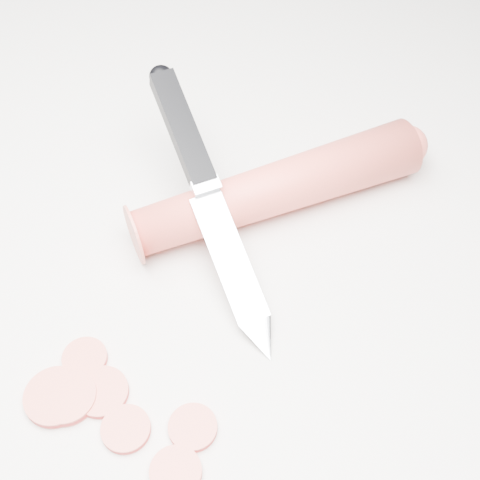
# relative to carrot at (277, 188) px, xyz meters

# --- Properties ---
(ground) EXTENTS (2.40, 2.40, 0.00)m
(ground) POSITION_rel_carrot_xyz_m (-0.07, -0.11, -0.02)
(ground) COLOR silver
(ground) RESTS_ON ground
(carrot) EXTENTS (0.21, 0.16, 0.04)m
(carrot) POSITION_rel_carrot_xyz_m (0.00, 0.00, 0.00)
(carrot) COLOR #DA4337
(carrot) RESTS_ON ground
(carrot_slice_0) EXTENTS (0.04, 0.04, 0.01)m
(carrot_slice_0) POSITION_rel_carrot_xyz_m (-0.12, -0.18, -0.02)
(carrot_slice_0) COLOR #D15644
(carrot_slice_0) RESTS_ON ground
(carrot_slice_1) EXTENTS (0.03, 0.03, 0.01)m
(carrot_slice_1) POSITION_rel_carrot_xyz_m (-0.11, -0.15, -0.02)
(carrot_slice_1) COLOR #D15644
(carrot_slice_1) RESTS_ON ground
(carrot_slice_2) EXTENTS (0.03, 0.03, 0.01)m
(carrot_slice_2) POSITION_rel_carrot_xyz_m (-0.03, -0.19, -0.02)
(carrot_slice_2) COLOR #D15644
(carrot_slice_2) RESTS_ON ground
(carrot_slice_3) EXTENTS (0.04, 0.04, 0.01)m
(carrot_slice_3) POSITION_rel_carrot_xyz_m (-0.09, -0.17, -0.02)
(carrot_slice_3) COLOR #D15644
(carrot_slice_3) RESTS_ON ground
(carrot_slice_4) EXTENTS (0.03, 0.03, 0.01)m
(carrot_slice_4) POSITION_rel_carrot_xyz_m (-0.07, -0.20, -0.02)
(carrot_slice_4) COLOR #D15644
(carrot_slice_4) RESTS_ON ground
(carrot_slice_5) EXTENTS (0.04, 0.04, 0.01)m
(carrot_slice_5) POSITION_rel_carrot_xyz_m (-0.11, -0.18, -0.02)
(carrot_slice_5) COLOR #D15644
(carrot_slice_5) RESTS_ON ground
(carrot_slice_6) EXTENTS (0.03, 0.03, 0.01)m
(carrot_slice_6) POSITION_rel_carrot_xyz_m (-0.03, -0.22, -0.02)
(carrot_slice_6) COLOR #D15644
(carrot_slice_6) RESTS_ON ground
(kitchen_knife) EXTENTS (0.14, 0.20, 0.09)m
(kitchen_knife) POSITION_rel_carrot_xyz_m (-0.04, -0.04, 0.02)
(kitchen_knife) COLOR silver
(kitchen_knife) RESTS_ON ground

